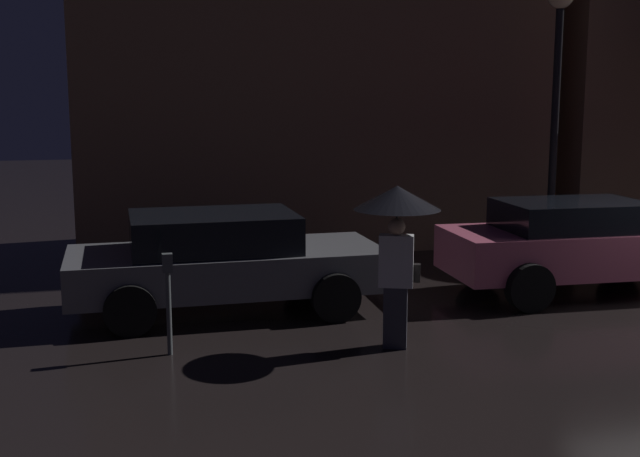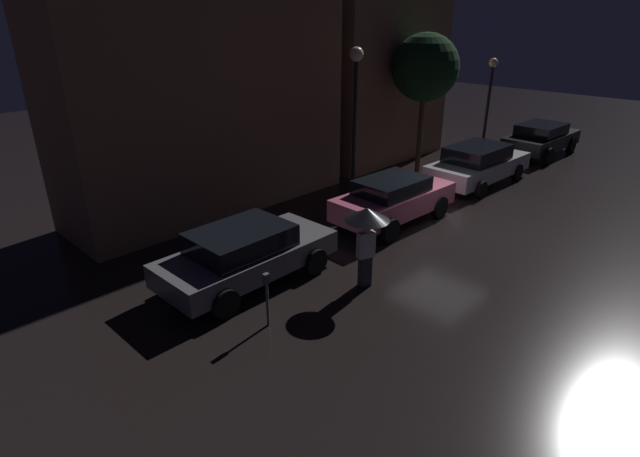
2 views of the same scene
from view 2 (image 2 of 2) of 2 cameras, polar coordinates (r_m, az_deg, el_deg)
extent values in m
plane|color=black|center=(15.81, 14.03, 0.51)|extent=(60.00, 60.00, 0.00)
cube|color=#8C664C|center=(16.46, -12.92, 13.66)|extent=(9.27, 3.00, 6.67)
cube|color=#8C664C|center=(22.05, 6.69, 22.04)|extent=(6.43, 3.00, 10.94)
cube|color=slate|center=(12.05, -8.23, -3.28)|extent=(4.38, 1.87, 0.56)
cube|color=black|center=(11.73, -9.05, -1.22)|extent=(2.28, 1.63, 0.51)
cylinder|color=black|center=(13.57, -6.04, -1.28)|extent=(0.67, 0.22, 0.67)
cylinder|color=black|center=(12.34, -0.57, -3.79)|extent=(0.67, 0.22, 0.67)
cylinder|color=black|center=(12.23, -15.82, -5.04)|extent=(0.67, 0.22, 0.67)
cylinder|color=black|center=(10.86, -10.82, -8.41)|extent=(0.67, 0.22, 0.67)
cube|color=#DB6684|center=(15.44, 8.46, 3.12)|extent=(4.19, 1.81, 0.66)
cube|color=black|center=(15.13, 8.21, 4.90)|extent=(2.20, 1.54, 0.43)
cylinder|color=black|center=(16.99, 8.74, 3.84)|extent=(0.70, 0.22, 0.70)
cylinder|color=black|center=(16.15, 13.48, 2.39)|extent=(0.70, 0.22, 0.70)
cylinder|color=black|center=(15.10, 2.95, 1.54)|extent=(0.70, 0.22, 0.70)
cylinder|color=black|center=(14.15, 7.98, -0.24)|extent=(0.70, 0.22, 0.70)
cube|color=#B7B7BF|center=(19.82, 17.61, 6.70)|extent=(4.70, 1.98, 0.63)
cube|color=black|center=(19.51, 17.56, 8.23)|extent=(2.47, 1.69, 0.54)
cylinder|color=black|center=(21.54, 17.18, 7.18)|extent=(0.61, 0.22, 0.61)
cylinder|color=black|center=(20.81, 21.59, 6.01)|extent=(0.61, 0.22, 0.61)
cylinder|color=black|center=(19.12, 13.05, 5.61)|extent=(0.61, 0.22, 0.61)
cylinder|color=black|center=(18.29, 17.87, 4.26)|extent=(0.61, 0.22, 0.61)
cube|color=black|center=(24.95, 23.94, 9.20)|extent=(4.28, 1.93, 0.60)
cube|color=black|center=(24.68, 24.00, 10.33)|extent=(2.25, 1.65, 0.46)
cylinder|color=black|center=(26.52, 23.11, 9.42)|extent=(0.72, 0.22, 0.72)
cylinder|color=black|center=(25.94, 26.77, 8.51)|extent=(0.72, 0.22, 0.72)
cylinder|color=black|center=(24.15, 20.68, 8.55)|extent=(0.72, 0.22, 0.72)
cylinder|color=black|center=(23.52, 24.63, 7.55)|extent=(0.72, 0.22, 0.72)
cube|color=#383842|center=(11.85, 5.15, -4.89)|extent=(0.33, 0.28, 0.76)
cube|color=white|center=(11.54, 5.27, -1.86)|extent=(0.45, 0.33, 0.63)
sphere|color=tan|center=(11.37, 5.35, 0.04)|extent=(0.20, 0.20, 0.20)
cylinder|color=black|center=(11.44, 5.32, -0.75)|extent=(0.02, 0.02, 0.75)
cone|color=black|center=(11.23, 5.41, 1.65)|extent=(1.04, 1.04, 0.29)
cube|color=black|center=(11.77, 5.94, -2.22)|extent=(0.19, 0.15, 0.22)
cylinder|color=#4C5154|center=(10.38, -6.03, -8.65)|extent=(0.06, 0.06, 1.00)
cube|color=#4C5154|center=(10.07, -6.17, -5.71)|extent=(0.12, 0.10, 0.22)
cylinder|color=black|center=(17.08, 3.93, 10.88)|extent=(0.14, 0.14, 4.54)
sphere|color=#F9EAB7|center=(16.71, 4.18, 19.26)|extent=(0.46, 0.46, 0.46)
cylinder|color=black|center=(25.32, 18.58, 12.91)|extent=(0.14, 0.14, 3.67)
sphere|color=#F9EAB7|center=(25.06, 19.20, 17.47)|extent=(0.41, 0.41, 0.41)
cylinder|color=#473323|center=(20.51, 11.34, 10.42)|extent=(0.20, 0.20, 2.99)
sphere|color=#143319|center=(20.10, 11.94, 17.56)|extent=(2.53, 2.53, 2.53)
camera|label=1|loc=(6.28, 60.51, -18.19)|focal=45.00mm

